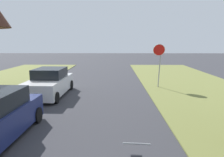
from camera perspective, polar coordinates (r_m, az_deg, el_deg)
stop_sign_far at (r=15.04m, az=12.26°, el=5.77°), size 0.81×0.71×2.91m
parked_sedan_white at (r=13.19m, az=-16.07°, el=-1.17°), size 2.04×4.45×1.57m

